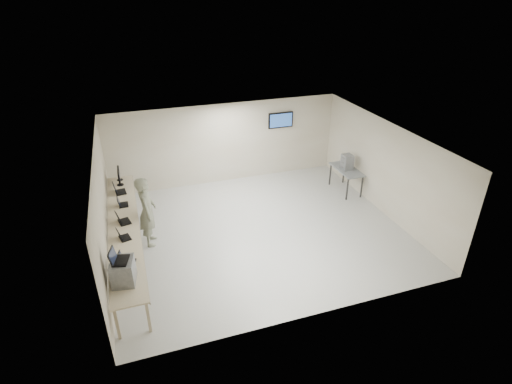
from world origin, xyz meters
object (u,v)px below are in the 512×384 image
object	(u,v)px
soldier	(147,211)
side_table	(347,171)
workbench	(124,228)
equipment_box	(123,272)

from	to	relation	value
soldier	side_table	xyz separation A→B (m)	(6.57, 1.03, -0.24)
workbench	equipment_box	distance (m)	2.27
workbench	side_table	world-z (taller)	workbench
equipment_box	workbench	bearing A→B (deg)	97.35
equipment_box	side_table	xyz separation A→B (m)	(7.25, 3.64, -0.42)
workbench	equipment_box	size ratio (longest dim) A/B	11.31
workbench	side_table	size ratio (longest dim) A/B	4.39
side_table	workbench	bearing A→B (deg)	-168.99
equipment_box	soldier	xyz separation A→B (m)	(0.68, 2.61, -0.18)
equipment_box	side_table	world-z (taller)	equipment_box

